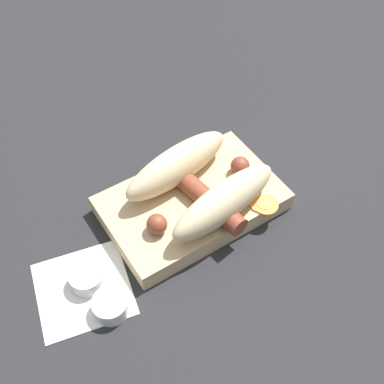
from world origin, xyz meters
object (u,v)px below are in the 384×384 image
bread_roll (201,182)px  food_tray (192,203)px  sausage (201,194)px  condiment_cup_near (87,279)px  condiment_cup_far (111,307)px

bread_roll → food_tray: bearing=-26.4°
food_tray → bread_roll: bread_roll is taller
bread_roll → sausage: size_ratio=1.07×
food_tray → condiment_cup_near: size_ratio=5.59×
condiment_cup_near → condiment_cup_far: 0.05m
condiment_cup_near → condiment_cup_far: (-0.01, 0.05, 0.00)m
bread_roll → condiment_cup_near: bearing=6.7°
sausage → condiment_cup_near: size_ratio=4.09×
condiment_cup_near → condiment_cup_far: size_ratio=1.00×
food_tray → bread_roll: bearing=153.6°
condiment_cup_far → condiment_cup_near: bearing=-81.1°
bread_roll → condiment_cup_far: (0.19, 0.08, -0.05)m
food_tray → condiment_cup_far: 0.19m
sausage → condiment_cup_far: 0.20m
condiment_cup_near → condiment_cup_far: same height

